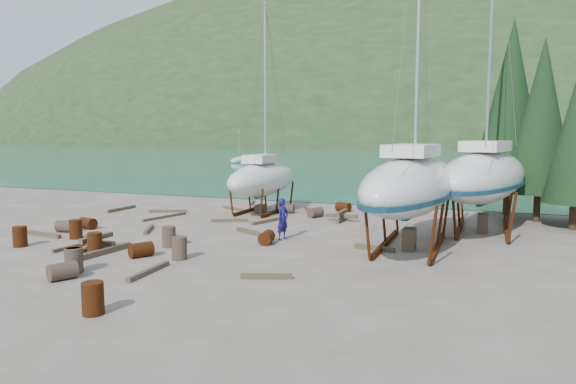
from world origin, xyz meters
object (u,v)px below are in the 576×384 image
(small_sailboat_shore, at_px, (263,179))
(worker, at_px, (283,219))
(large_sailboat_far, at_px, (485,176))
(large_sailboat_near, at_px, (412,185))

(small_sailboat_shore, bearing_deg, worker, -58.57)
(large_sailboat_far, bearing_deg, large_sailboat_near, -105.11)
(small_sailboat_shore, distance_m, worker, 8.54)
(small_sailboat_shore, bearing_deg, large_sailboat_far, -6.55)
(large_sailboat_near, height_order, worker, large_sailboat_near)
(large_sailboat_near, relative_size, large_sailboat_far, 0.99)
(large_sailboat_near, bearing_deg, small_sailboat_shore, 151.38)
(large_sailboat_far, distance_m, small_sailboat_shore, 12.89)
(large_sailboat_far, relative_size, worker, 8.86)
(large_sailboat_near, bearing_deg, worker, -169.57)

